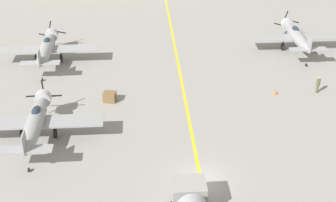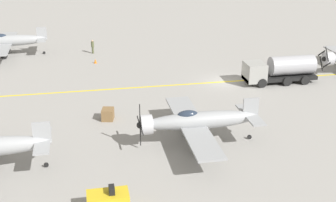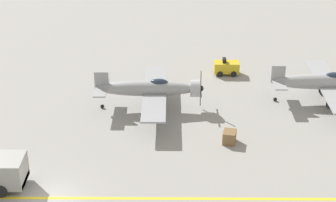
{
  "view_description": "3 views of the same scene",
  "coord_description": "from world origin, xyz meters",
  "px_view_note": "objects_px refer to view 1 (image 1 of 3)",
  "views": [
    {
      "loc": [
        -4.56,
        -29.06,
        24.41
      ],
      "look_at": [
        -2.19,
        7.28,
        3.33
      ],
      "focal_mm": 50.0,
      "sensor_mm": 36.0,
      "label": 1
    },
    {
      "loc": [
        -47.0,
        15.34,
        17.37
      ],
      "look_at": [
        -10.47,
        8.34,
        2.45
      ],
      "focal_mm": 50.0,
      "sensor_mm": 36.0,
      "label": 2
    },
    {
      "loc": [
        32.46,
        8.58,
        23.69
      ],
      "look_at": [
        -8.49,
        8.3,
        3.51
      ],
      "focal_mm": 60.0,
      "sensor_mm": 36.0,
      "label": 3
    }
  ],
  "objects_px": {
    "traffic_cone": "(276,92)",
    "airplane_mid_left": "(36,121)",
    "airplane_far_left": "(47,48)",
    "airplane_far_right": "(297,36)",
    "ground_crew_walking": "(318,84)",
    "supply_crate_by_tanker": "(110,97)"
  },
  "relations": [
    {
      "from": "airplane_far_left",
      "to": "traffic_cone",
      "type": "distance_m",
      "value": 27.11
    },
    {
      "from": "ground_crew_walking",
      "to": "supply_crate_by_tanker",
      "type": "height_order",
      "value": "ground_crew_walking"
    },
    {
      "from": "supply_crate_by_tanker",
      "to": "traffic_cone",
      "type": "relative_size",
      "value": 2.25
    },
    {
      "from": "supply_crate_by_tanker",
      "to": "airplane_mid_left",
      "type": "bearing_deg",
      "value": -132.82
    },
    {
      "from": "airplane_mid_left",
      "to": "airplane_far_left",
      "type": "bearing_deg",
      "value": 112.55
    },
    {
      "from": "airplane_mid_left",
      "to": "airplane_far_left",
      "type": "height_order",
      "value": "airplane_mid_left"
    },
    {
      "from": "supply_crate_by_tanker",
      "to": "airplane_far_right",
      "type": "bearing_deg",
      "value": 26.33
    },
    {
      "from": "airplane_far_left",
      "to": "ground_crew_walking",
      "type": "relative_size",
      "value": 6.52
    },
    {
      "from": "ground_crew_walking",
      "to": "traffic_cone",
      "type": "relative_size",
      "value": 3.35
    },
    {
      "from": "traffic_cone",
      "to": "airplane_far_left",
      "type": "bearing_deg",
      "value": 159.83
    },
    {
      "from": "airplane_far_left",
      "to": "airplane_far_right",
      "type": "distance_m",
      "value": 30.9
    },
    {
      "from": "ground_crew_walking",
      "to": "supply_crate_by_tanker",
      "type": "relative_size",
      "value": 1.49
    },
    {
      "from": "ground_crew_walking",
      "to": "supply_crate_by_tanker",
      "type": "distance_m",
      "value": 22.16
    },
    {
      "from": "traffic_cone",
      "to": "airplane_mid_left",
      "type": "bearing_deg",
      "value": -163.6
    },
    {
      "from": "ground_crew_walking",
      "to": "supply_crate_by_tanker",
      "type": "xyz_separation_m",
      "value": [
        -22.15,
        -0.43,
        -0.49
      ]
    },
    {
      "from": "airplane_mid_left",
      "to": "ground_crew_walking",
      "type": "distance_m",
      "value": 29.24
    },
    {
      "from": "airplane_far_right",
      "to": "traffic_cone",
      "type": "height_order",
      "value": "airplane_far_right"
    },
    {
      "from": "airplane_far_right",
      "to": "supply_crate_by_tanker",
      "type": "distance_m",
      "value": 25.77
    },
    {
      "from": "supply_crate_by_tanker",
      "to": "traffic_cone",
      "type": "xyz_separation_m",
      "value": [
        17.61,
        0.32,
        -0.24
      ]
    },
    {
      "from": "airplane_far_left",
      "to": "ground_crew_walking",
      "type": "height_order",
      "value": "airplane_far_left"
    },
    {
      "from": "ground_crew_walking",
      "to": "traffic_cone",
      "type": "xyz_separation_m",
      "value": [
        -4.54,
        -0.11,
        -0.73
      ]
    },
    {
      "from": "airplane_far_left",
      "to": "ground_crew_walking",
      "type": "bearing_deg",
      "value": -27.56
    }
  ]
}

